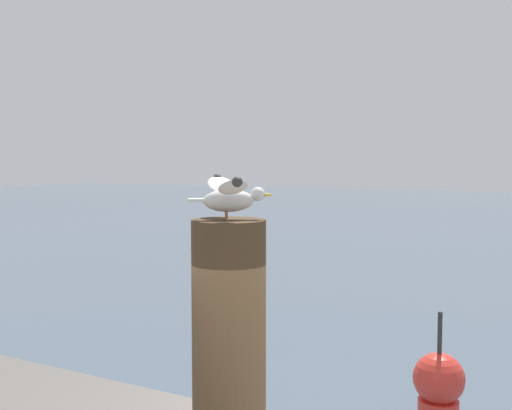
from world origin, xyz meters
TOP-DOWN VIEW (x-y plane):
  - mooring_post at (-0.94, -0.36)m, footprint 0.33×0.33m
  - seagull at (-0.94, -0.36)m, footprint 0.44×0.48m
  - channel_buoy at (-0.96, 4.04)m, footprint 0.56×0.56m

SIDE VIEW (x-z plane):
  - channel_buoy at x=-0.96m, z-range -0.19..1.14m
  - mooring_post at x=-0.94m, z-range 1.67..2.70m
  - seagull at x=-0.94m, z-range 2.71..2.91m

